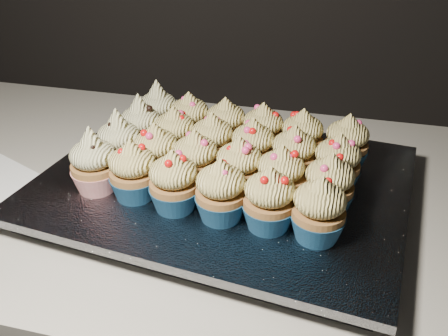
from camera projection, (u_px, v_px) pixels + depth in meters
The scene contains 27 objects.
worktop at pixel (86, 177), 0.81m from camera, with size 2.44×0.64×0.04m, color beige.
baking_tray at pixel (224, 192), 0.71m from camera, with size 0.46×0.35×0.02m, color black.
foil_lining at pixel (224, 181), 0.70m from camera, with size 0.50×0.39×0.01m, color silver.
cupcake_0 at pixel (94, 163), 0.66m from camera, with size 0.06×0.06×0.10m.
cupcake_1 at pixel (133, 172), 0.64m from camera, with size 0.06×0.06×0.08m.
cupcake_2 at pixel (174, 183), 0.62m from camera, with size 0.06×0.06×0.08m.
cupcake_3 at pixel (221, 192), 0.60m from camera, with size 0.06×0.06×0.08m.
cupcake_4 at pixel (269, 200), 0.58m from camera, with size 0.06×0.06×0.08m.
cupcake_5 at pixel (319, 211), 0.57m from camera, with size 0.06×0.06×0.08m.
cupcake_6 at pixel (119, 144), 0.70m from camera, with size 0.06×0.06×0.10m.
cupcake_7 at pixel (156, 153), 0.68m from camera, with size 0.06×0.06×0.08m.
cupcake_8 at pixel (195, 161), 0.67m from camera, with size 0.06×0.06×0.08m.
cupcake_9 at pixel (239, 168), 0.65m from camera, with size 0.06×0.06×0.08m.
cupcake_10 at pixel (281, 177), 0.63m from camera, with size 0.06×0.06×0.08m.
cupcake_11 at pixel (329, 186), 0.61m from camera, with size 0.06×0.06×0.08m.
cupcake_12 at pixel (141, 127), 0.75m from camera, with size 0.06×0.06×0.10m.
cupcake_13 at pixel (175, 135), 0.73m from camera, with size 0.06×0.06×0.08m.
cupcake_14 at pixel (212, 142), 0.71m from camera, with size 0.06×0.06×0.08m.
cupcake_15 at pixel (253, 148), 0.70m from camera, with size 0.06×0.06×0.08m.
cupcake_16 at pixel (293, 156), 0.68m from camera, with size 0.06×0.06×0.08m.
cupcake_17 at pixel (337, 164), 0.66m from camera, with size 0.06×0.06×0.08m.
cupcake_18 at pixel (158, 112), 0.80m from camera, with size 0.06×0.06×0.10m.
cupcake_19 at pixel (190, 120), 0.78m from camera, with size 0.06×0.06×0.08m.
cupcake_20 at pixel (225, 126), 0.76m from camera, with size 0.06×0.06×0.08m.
cupcake_21 at pixel (263, 131), 0.74m from camera, with size 0.06×0.06×0.08m.
cupcake_22 at pixel (302, 138), 0.73m from camera, with size 0.06×0.06×0.08m.
cupcake_23 at pixel (346, 144), 0.71m from camera, with size 0.06×0.06×0.08m.
Camera 1 is at (0.39, 1.09, 1.30)m, focal length 40.00 mm.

